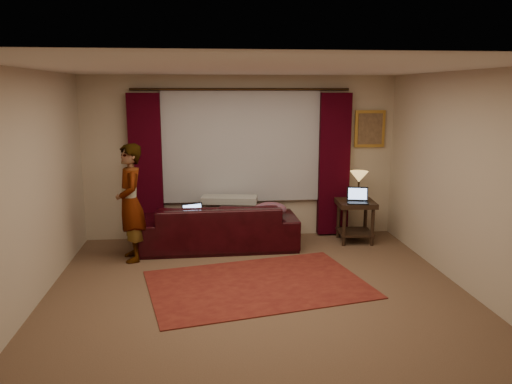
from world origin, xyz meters
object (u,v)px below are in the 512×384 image
sofa (218,217)px  laptop_table (358,196)px  laptop_sofa (195,213)px  end_table (355,221)px  tiffany_lamp (359,185)px  person (130,203)px

sofa → laptop_table: bearing=177.2°
laptop_table → laptop_sofa: bearing=-164.5°
laptop_table → end_table: bearing=95.2°
sofa → laptop_sofa: sofa is taller
laptop_sofa → laptop_table: (2.48, 0.10, 0.18)m
end_table → tiffany_lamp: (0.07, 0.10, 0.56)m
tiffany_lamp → laptop_table: 0.29m
tiffany_lamp → person: bearing=-170.0°
tiffany_lamp → person: person is taller
laptop_table → person: 3.39m
end_table → sofa: bearing=-177.8°
tiffany_lamp → laptop_table: tiffany_lamp is taller
end_table → laptop_sofa: bearing=-174.1°
sofa → tiffany_lamp: bearing=-176.2°
laptop_sofa → end_table: (2.51, 0.26, -0.26)m
sofa → tiffany_lamp: (2.23, 0.18, 0.41)m
laptop_sofa → tiffany_lamp: tiffany_lamp is taller
laptop_table → person: person is taller
laptop_sofa → person: person is taller
sofa → laptop_sofa: size_ratio=6.79×
end_table → tiffany_lamp: size_ratio=1.46×
sofa → person: person is taller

